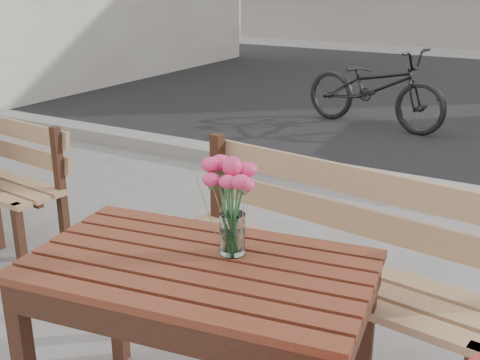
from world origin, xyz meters
name	(u,v)px	position (x,y,z in m)	size (l,w,h in m)	color
street	(466,131)	(0.00, 5.06, 0.03)	(30.00, 8.12, 0.12)	black
main_table	(199,293)	(0.01, 0.17, 0.58)	(1.20, 0.81, 0.69)	#5C2518
main_bench	(332,244)	(0.22, 0.82, 0.54)	(1.48, 0.61, 0.90)	#A37854
main_vase	(232,195)	(0.07, 0.28, 0.90)	(0.18, 0.18, 0.34)	white
bicycle	(375,87)	(-0.94, 4.90, 0.42)	(0.56, 1.61, 0.85)	black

